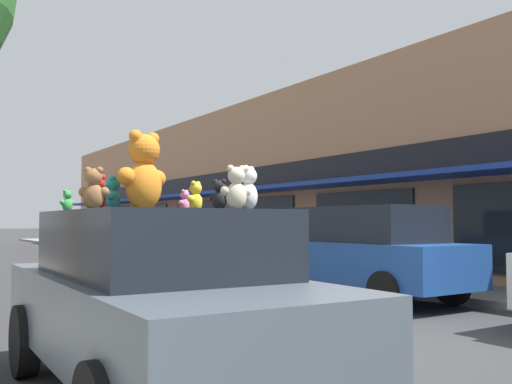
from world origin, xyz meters
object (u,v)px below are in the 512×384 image
teddy_bear_pink (185,201)px  teddy_bear_cream (236,188)px  teddy_bear_white (248,189)px  teddy_bear_green (67,201)px  parked_car_far_center (365,250)px  teddy_bear_red (98,193)px  teddy_bear_yellow (196,197)px  plush_art_car (157,298)px  teddy_bear_giant (144,172)px  teddy_bear_brown (94,189)px  teddy_bear_black (220,195)px  teddy_bear_teal (113,194)px

teddy_bear_pink → teddy_bear_cream: 1.47m
teddy_bear_white → teddy_bear_green: bearing=-88.6°
teddy_bear_white → parked_car_far_center: bearing=-176.1°
teddy_bear_red → parked_car_far_center: (6.30, 3.04, -0.83)m
teddy_bear_white → teddy_bear_cream: bearing=4.0°
teddy_bear_yellow → plush_art_car: bearing=1.0°
teddy_bear_giant → teddy_bear_cream: (0.45, -0.88, -0.17)m
teddy_bear_white → teddy_bear_brown: bearing=-63.4°
teddy_bear_pink → teddy_bear_red: 0.97m
teddy_bear_yellow → teddy_bear_white: bearing=60.1°
teddy_bear_white → teddy_bear_red: 1.48m
teddy_bear_giant → teddy_bear_pink: size_ratio=3.01×
teddy_bear_brown → teddy_bear_yellow: 1.16m
teddy_bear_brown → teddy_bear_pink: (1.15, 0.64, -0.06)m
teddy_bear_yellow → teddy_bear_black: size_ratio=1.17×
teddy_bear_red → teddy_bear_giant: bearing=167.5°
teddy_bear_brown → parked_car_far_center: (6.49, 3.54, -0.84)m
teddy_bear_pink → teddy_bear_white: size_ratio=0.62×
teddy_bear_yellow → teddy_bear_green: (-1.09, 0.61, -0.04)m
teddy_bear_cream → teddy_bear_red: size_ratio=1.04×
plush_art_car → teddy_bear_yellow: teddy_bear_yellow is taller
teddy_bear_pink → teddy_bear_white: teddy_bear_white is taller
teddy_bear_pink → teddy_bear_black: 1.23m
teddy_bear_cream → teddy_bear_green: 1.96m
teddy_bear_brown → teddy_bear_red: bearing=-73.5°
plush_art_car → teddy_bear_red: teddy_bear_red is taller
plush_art_car → teddy_bear_white: size_ratio=11.34×
plush_art_car → teddy_bear_cream: teddy_bear_cream is taller
teddy_bear_brown → teddy_bear_black: size_ratio=1.39×
teddy_bear_cream → teddy_bear_black: teddy_bear_cream is taller
plush_art_car → parked_car_far_center: parked_car_far_center is taller
teddy_bear_giant → parked_car_far_center: teddy_bear_giant is taller
teddy_bear_pink → plush_art_car: bearing=16.5°
plush_art_car → teddy_bear_cream: bearing=-64.6°
teddy_bear_black → teddy_bear_white: bearing=-144.7°
teddy_bear_pink → teddy_bear_yellow: bearing=50.7°
plush_art_car → teddy_bear_pink: teddy_bear_pink is taller
teddy_bear_brown → teddy_bear_black: teddy_bear_brown is taller
teddy_bear_cream → teddy_bear_red: 1.50m
teddy_bear_pink → teddy_bear_black: bearing=45.7°
teddy_bear_white → teddy_bear_green: size_ratio=1.76×
plush_art_car → teddy_bear_brown: (-0.57, 0.03, 0.95)m
teddy_bear_white → teddy_bear_pink: bearing=-124.9°
teddy_bear_teal → teddy_bear_cream: size_ratio=0.89×
teddy_bear_teal → teddy_bear_black: bearing=64.4°
plush_art_car → teddy_bear_giant: bearing=138.7°
teddy_bear_brown → teddy_bear_green: size_ratio=1.69×
teddy_bear_giant → teddy_bear_brown: 0.50m
teddy_bear_giant → teddy_bear_yellow: (0.65, 0.25, -0.20)m
teddy_bear_brown → teddy_bear_pink: size_ratio=1.54×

